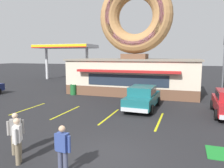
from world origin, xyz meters
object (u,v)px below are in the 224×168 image
object	(u,v)px
pedestrian_blue_sweater_man	(16,132)
pedestrian_hooded_kid	(18,139)
car_teal	(142,97)
pedestrian_leather_jacket_man	(63,148)
trash_bin	(73,90)
traffic_light_pole	(224,55)

from	to	relation	value
pedestrian_blue_sweater_man	pedestrian_hooded_kid	distance (m)	0.79
car_teal	pedestrian_hooded_kid	bearing A→B (deg)	-105.37
pedestrian_hooded_kid	pedestrian_leather_jacket_man	distance (m)	1.82
pedestrian_blue_sweater_man	trash_bin	xyz separation A→B (m)	(-4.21, 11.87, -0.38)
pedestrian_hooded_kid	trash_bin	world-z (taller)	pedestrian_hooded_kid
car_teal	trash_bin	size ratio (longest dim) A/B	4.73
pedestrian_blue_sweater_man	traffic_light_pole	distance (m)	22.08
pedestrian_blue_sweater_man	pedestrian_leather_jacket_man	bearing A→B (deg)	-15.38
car_teal	pedestrian_hooded_kid	xyz separation A→B (m)	(-2.49, -9.05, 0.01)
trash_bin	traffic_light_pole	world-z (taller)	traffic_light_pole
pedestrian_blue_sweater_man	pedestrian_leather_jacket_man	distance (m)	2.49
pedestrian_leather_jacket_man	traffic_light_pole	bearing A→B (deg)	70.61
trash_bin	pedestrian_hooded_kid	bearing A→B (deg)	-68.91
trash_bin	traffic_light_pole	bearing A→B (deg)	29.63
pedestrian_hooded_kid	trash_bin	size ratio (longest dim) A/B	1.64
traffic_light_pole	pedestrian_leather_jacket_man	bearing A→B (deg)	-109.39
pedestrian_hooded_kid	pedestrian_blue_sweater_man	bearing A→B (deg)	136.71
pedestrian_leather_jacket_man	trash_bin	xyz separation A→B (m)	(-6.61, 12.53, -0.36)
car_teal	trash_bin	xyz separation A→B (m)	(-7.27, 3.36, -0.37)
car_teal	pedestrian_blue_sweater_man	world-z (taller)	car_teal
car_teal	pedestrian_leather_jacket_man	bearing A→B (deg)	-94.17
car_teal	pedestrian_hooded_kid	world-z (taller)	car_teal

